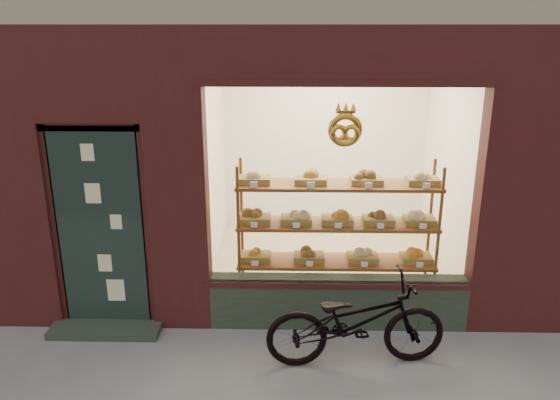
{
  "coord_description": "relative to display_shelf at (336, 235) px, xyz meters",
  "views": [
    {
      "loc": [
        -0.05,
        -3.1,
        3.1
      ],
      "look_at": [
        -0.17,
        2.0,
        1.45
      ],
      "focal_mm": 35.0,
      "sensor_mm": 36.0,
      "label": 1
    }
  ],
  "objects": [
    {
      "name": "display_shelf",
      "position": [
        0.0,
        0.0,
        0.0
      ],
      "size": [
        2.2,
        0.45,
        1.7
      ],
      "color": "#583015",
      "rests_on": "ground"
    },
    {
      "name": "bicycle",
      "position": [
        0.11,
        -1.12,
        -0.42
      ],
      "size": [
        1.74,
        0.75,
        0.89
      ],
      "primitive_type": "imported",
      "rotation": [
        0.0,
        0.0,
        1.67
      ],
      "color": "black",
      "rests_on": "ground"
    }
  ]
}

